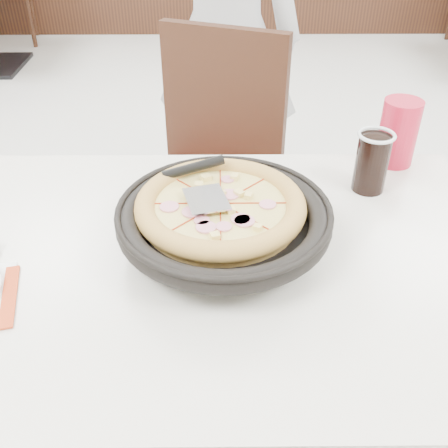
{
  "coord_description": "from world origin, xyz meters",
  "views": [
    {
      "loc": [
        -0.26,
        -1.44,
        1.38
      ],
      "look_at": [
        -0.25,
        -0.63,
        0.8
      ],
      "focal_mm": 42.0,
      "sensor_mm": 36.0,
      "label": 1
    }
  ],
  "objects_px": {
    "chair_far": "(203,191)",
    "main_table": "(207,378)",
    "pizza": "(220,213)",
    "diner_person": "(225,36)",
    "cola_glass": "(372,164)",
    "pizza_pan": "(224,227)",
    "red_cup": "(398,132)"
  },
  "relations": [
    {
      "from": "pizza_pan",
      "to": "cola_glass",
      "type": "relative_size",
      "value": 2.55
    },
    {
      "from": "diner_person",
      "to": "chair_far",
      "type": "bearing_deg",
      "value": 96.26
    },
    {
      "from": "chair_far",
      "to": "pizza",
      "type": "relative_size",
      "value": 3.14
    },
    {
      "from": "pizza",
      "to": "cola_glass",
      "type": "height_order",
      "value": "cola_glass"
    },
    {
      "from": "chair_far",
      "to": "pizza",
      "type": "distance_m",
      "value": 0.7
    },
    {
      "from": "pizza",
      "to": "diner_person",
      "type": "relative_size",
      "value": 0.19
    },
    {
      "from": "chair_far",
      "to": "cola_glass",
      "type": "xyz_separation_m",
      "value": [
        0.39,
        -0.43,
        0.34
      ]
    },
    {
      "from": "red_cup",
      "to": "diner_person",
      "type": "distance_m",
      "value": 0.98
    },
    {
      "from": "main_table",
      "to": "red_cup",
      "type": "bearing_deg",
      "value": 38.0
    },
    {
      "from": "main_table",
      "to": "pizza",
      "type": "xyz_separation_m",
      "value": [
        0.03,
        0.05,
        0.44
      ]
    },
    {
      "from": "cola_glass",
      "to": "diner_person",
      "type": "xyz_separation_m",
      "value": [
        -0.32,
        1.02,
        -0.01
      ]
    },
    {
      "from": "cola_glass",
      "to": "red_cup",
      "type": "relative_size",
      "value": 0.81
    },
    {
      "from": "cola_glass",
      "to": "main_table",
      "type": "bearing_deg",
      "value": -147.6
    },
    {
      "from": "pizza_pan",
      "to": "main_table",
      "type": "bearing_deg",
      "value": -144.48
    },
    {
      "from": "main_table",
      "to": "chair_far",
      "type": "relative_size",
      "value": 1.26
    },
    {
      "from": "pizza_pan",
      "to": "diner_person",
      "type": "bearing_deg",
      "value": 89.38
    },
    {
      "from": "pizza",
      "to": "diner_person",
      "type": "xyz_separation_m",
      "value": [
        0.02,
        1.2,
        -0.01
      ]
    },
    {
      "from": "chair_far",
      "to": "red_cup",
      "type": "relative_size",
      "value": 5.94
    },
    {
      "from": "main_table",
      "to": "cola_glass",
      "type": "distance_m",
      "value": 0.62
    },
    {
      "from": "pizza_pan",
      "to": "red_cup",
      "type": "height_order",
      "value": "red_cup"
    },
    {
      "from": "pizza",
      "to": "cola_glass",
      "type": "xyz_separation_m",
      "value": [
        0.34,
        0.18,
        0.0
      ]
    },
    {
      "from": "main_table",
      "to": "chair_far",
      "type": "distance_m",
      "value": 0.67
    },
    {
      "from": "main_table",
      "to": "pizza_pan",
      "type": "bearing_deg",
      "value": 35.52
    },
    {
      "from": "pizza",
      "to": "cola_glass",
      "type": "relative_size",
      "value": 2.33
    },
    {
      "from": "cola_glass",
      "to": "red_cup",
      "type": "xyz_separation_m",
      "value": [
        0.09,
        0.13,
        0.02
      ]
    },
    {
      "from": "red_cup",
      "to": "chair_far",
      "type": "bearing_deg",
      "value": 147.88
    },
    {
      "from": "chair_far",
      "to": "cola_glass",
      "type": "relative_size",
      "value": 7.31
    },
    {
      "from": "pizza",
      "to": "red_cup",
      "type": "height_order",
      "value": "red_cup"
    },
    {
      "from": "pizza_pan",
      "to": "diner_person",
      "type": "distance_m",
      "value": 1.22
    },
    {
      "from": "diner_person",
      "to": "cola_glass",
      "type": "bearing_deg",
      "value": 121.02
    },
    {
      "from": "pizza",
      "to": "cola_glass",
      "type": "distance_m",
      "value": 0.38
    },
    {
      "from": "chair_far",
      "to": "main_table",
      "type": "bearing_deg",
      "value": 113.91
    }
  ]
}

